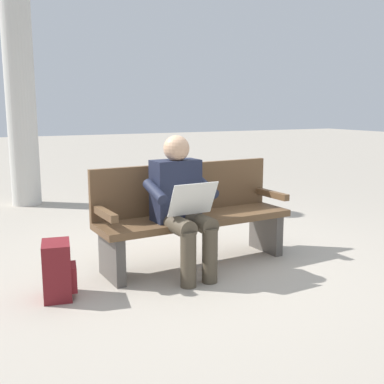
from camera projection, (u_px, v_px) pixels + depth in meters
name	position (u px, v px, depth m)	size (l,w,h in m)	color
ground_plane	(196.00, 264.00, 4.28)	(40.00, 40.00, 0.00)	#A89E8E
bench_near	(192.00, 213.00, 4.26)	(1.82, 0.58, 0.90)	brown
person_seated	(182.00, 202.00, 3.92)	(0.59, 0.59, 1.18)	#1E2338
backpack	(58.00, 271.00, 3.49)	(0.28, 0.32, 0.43)	maroon
support_pillar	(19.00, 77.00, 6.58)	(0.41, 0.41, 3.64)	beige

